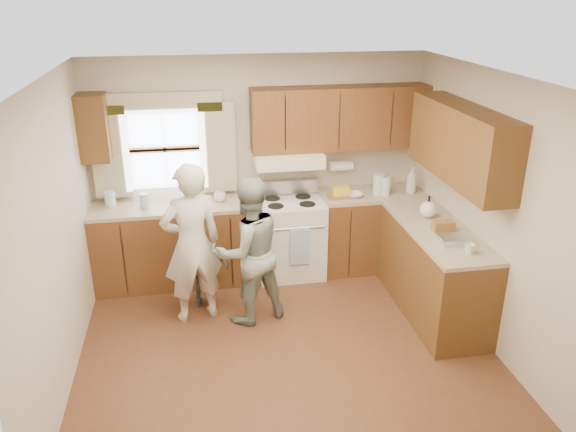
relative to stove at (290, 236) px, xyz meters
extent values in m
plane|color=#523119|center=(-0.30, -1.44, -0.47)|extent=(3.80, 3.80, 0.00)
plane|color=white|center=(-0.30, -1.44, 2.03)|extent=(3.80, 3.80, 0.00)
plane|color=beige|center=(-0.30, 0.31, 0.78)|extent=(3.80, 0.00, 3.80)
plane|color=beige|center=(-0.30, -3.19, 0.78)|extent=(3.80, 0.00, 3.80)
plane|color=beige|center=(-2.20, -1.44, 0.78)|extent=(0.00, 3.50, 3.50)
plane|color=beige|center=(1.60, -1.44, 0.78)|extent=(0.00, 3.50, 3.50)
cube|color=#43250E|center=(-1.29, 0.01, -0.02)|extent=(1.82, 0.60, 0.90)
cube|color=#43250E|center=(0.99, 0.01, -0.02)|extent=(1.22, 0.60, 0.90)
cube|color=#3A1F0D|center=(1.30, -1.11, -0.02)|extent=(0.60, 1.65, 0.90)
cube|color=tan|center=(-1.29, 0.01, 0.45)|extent=(1.82, 0.60, 0.04)
cube|color=tan|center=(0.99, 0.01, 0.45)|extent=(1.22, 0.60, 0.04)
cube|color=tan|center=(1.30, -1.11, 0.45)|extent=(0.60, 1.65, 0.04)
cube|color=#43250E|center=(0.60, 0.15, 1.33)|extent=(2.00, 0.33, 0.70)
cube|color=#3A1F0D|center=(-2.05, 0.15, 1.33)|extent=(0.30, 0.33, 0.70)
cube|color=#3A1F0D|center=(1.43, -1.11, 1.33)|extent=(0.33, 1.65, 0.70)
cube|color=beige|center=(0.00, 0.08, 0.91)|extent=(0.76, 0.45, 0.15)
cube|color=silver|center=(-1.35, 0.29, 1.03)|extent=(0.90, 0.03, 0.90)
cube|color=#FFD94B|center=(-1.93, 0.24, 1.03)|extent=(0.40, 0.05, 1.02)
cube|color=#FFD94B|center=(-0.77, 0.24, 1.03)|extent=(0.40, 0.05, 1.02)
cube|color=#FFD94B|center=(-1.35, 0.24, 1.55)|extent=(1.30, 0.05, 0.22)
cylinder|color=white|center=(0.65, 0.21, 0.75)|extent=(0.27, 0.12, 0.12)
imported|color=silver|center=(-0.79, 0.03, 0.53)|extent=(0.16, 0.16, 0.10)
imported|color=silver|center=(1.42, -0.06, 0.63)|extent=(0.15, 0.15, 0.31)
imported|color=silver|center=(0.73, -0.10, 0.50)|extent=(0.21, 0.21, 0.05)
imported|color=silver|center=(1.34, -1.68, 0.52)|extent=(0.12, 0.12, 0.09)
cylinder|color=silver|center=(-1.97, 0.09, 0.56)|extent=(0.12, 0.12, 0.17)
cube|color=olive|center=(0.56, -0.08, 0.48)|extent=(0.24, 0.18, 0.02)
cube|color=yellow|center=(0.59, -0.04, 0.53)|extent=(0.19, 0.14, 0.11)
cylinder|color=silver|center=(1.03, -0.06, 0.60)|extent=(0.13, 0.13, 0.24)
cylinder|color=silver|center=(1.10, -0.09, 0.58)|extent=(0.11, 0.11, 0.22)
sphere|color=silver|center=(1.31, -0.81, 0.56)|extent=(0.17, 0.17, 0.17)
cube|color=olive|center=(1.32, -1.16, 0.52)|extent=(0.21, 0.12, 0.10)
cube|color=silver|center=(1.30, -1.45, 0.51)|extent=(0.28, 0.19, 0.06)
cylinder|color=silver|center=(-1.60, -0.02, 0.55)|extent=(0.10, 0.10, 0.16)
cube|color=silver|center=(0.00, -0.01, -0.02)|extent=(0.76, 0.64, 0.90)
cube|color=#B7B7BC|center=(0.00, 0.25, 0.52)|extent=(0.76, 0.10, 0.16)
cylinder|color=#B7B7BC|center=(0.00, -0.33, 0.23)|extent=(0.68, 0.03, 0.03)
cube|color=#4A75AC|center=(0.05, -0.35, 0.01)|extent=(0.22, 0.02, 0.42)
cylinder|color=black|center=(-0.18, 0.11, 0.44)|extent=(0.18, 0.18, 0.01)
cylinder|color=black|center=(0.18, 0.11, 0.44)|extent=(0.18, 0.18, 0.01)
cylinder|color=black|center=(-0.18, -0.14, 0.44)|extent=(0.18, 0.18, 0.01)
cylinder|color=black|center=(0.18, -0.14, 0.44)|extent=(0.18, 0.18, 0.01)
imported|color=beige|center=(-1.12, -0.81, 0.36)|extent=(0.69, 0.55, 1.65)
imported|color=#274136|center=(-0.57, -0.92, 0.29)|extent=(0.88, 0.78, 1.51)
imported|color=slate|center=(-1.02, -0.59, -0.02)|extent=(0.54, 0.28, 0.89)
camera|label=1|loc=(-1.05, -5.87, 2.69)|focal=35.00mm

